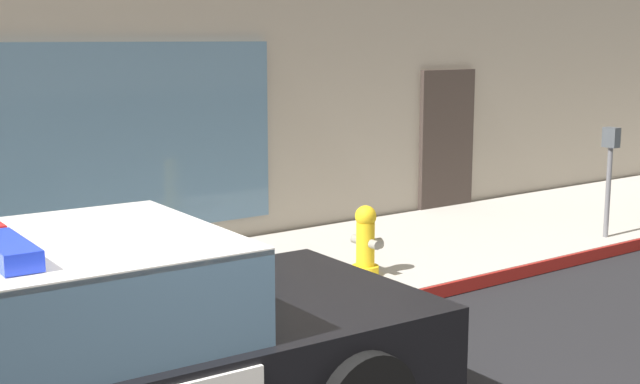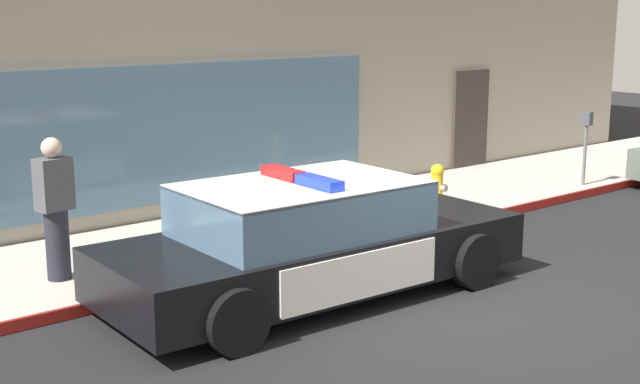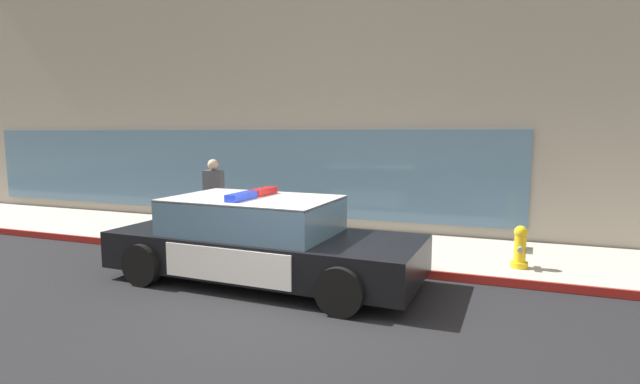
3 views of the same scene
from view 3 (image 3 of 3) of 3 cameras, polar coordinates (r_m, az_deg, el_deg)
name	(u,v)px [view 3 (image 3 of 3)]	position (r m, az deg, el deg)	size (l,w,h in m)	color
ground	(293,315)	(6.67, -3.25, -14.37)	(48.00, 48.00, 0.00)	black
sidewalk	(366,248)	(10.02, 5.43, -6.61)	(48.00, 2.85, 0.15)	#B2ADA3
curb_red_paint	(344,266)	(8.68, 2.91, -8.73)	(28.80, 0.04, 0.14)	maroon
storefront_building	(370,53)	(15.87, 5.95, 16.00)	(25.50, 8.66, 9.83)	gray
police_cruiser	(261,240)	(8.00, -6.98, -5.66)	(5.17, 2.31, 1.49)	black
fire_hydrant	(520,247)	(8.88, 22.63, -6.07)	(0.34, 0.39, 0.73)	gold
pedestrian_on_sidewalk	(214,198)	(10.79, -12.43, -0.68)	(0.44, 0.32, 1.71)	#23232D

